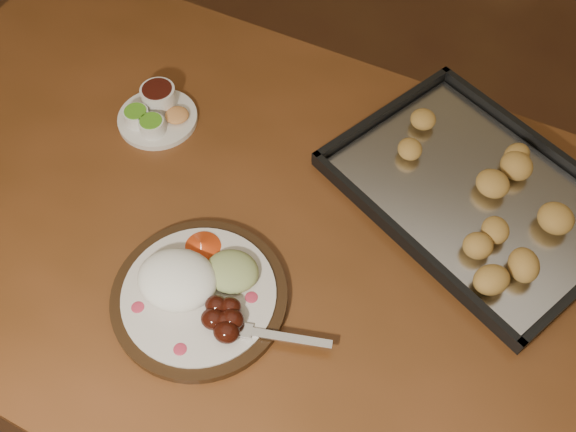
% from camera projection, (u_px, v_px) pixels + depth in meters
% --- Properties ---
extents(ground, '(4.00, 4.00, 0.00)m').
position_uv_depth(ground, '(291.00, 326.00, 1.80)').
color(ground, brown).
rests_on(ground, ground).
extents(dining_table, '(1.62, 1.12, 0.75)m').
position_uv_depth(dining_table, '(247.00, 248.00, 1.18)').
color(dining_table, brown).
rests_on(dining_table, ground).
extents(dinner_plate, '(0.36, 0.28, 0.06)m').
position_uv_depth(dinner_plate, '(198.00, 290.00, 1.00)').
color(dinner_plate, black).
rests_on(dinner_plate, dining_table).
extents(condiment_saucer, '(0.15, 0.15, 0.05)m').
position_uv_depth(condiment_saucer, '(156.00, 112.00, 1.21)').
color(condiment_saucer, silver).
rests_on(condiment_saucer, dining_table).
extents(baking_tray, '(0.59, 0.55, 0.05)m').
position_uv_depth(baking_tray, '(477.00, 191.00, 1.11)').
color(baking_tray, black).
rests_on(baking_tray, dining_table).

